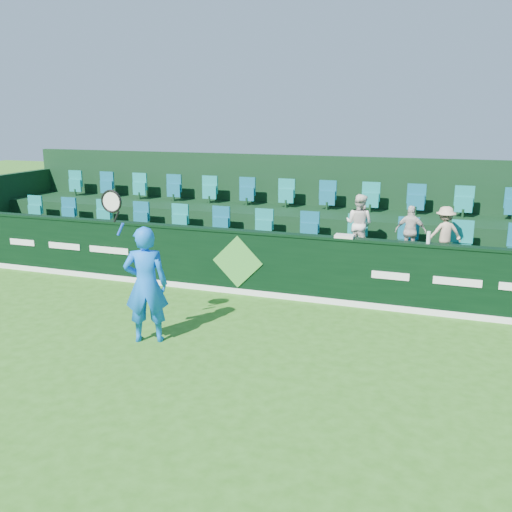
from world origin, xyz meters
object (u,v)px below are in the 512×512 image
at_px(spectator_left, 359,224).
at_px(drinks_bottle, 429,237).
at_px(towel, 345,236).
at_px(spectator_right, 445,233).
at_px(spectator_middle, 411,231).
at_px(tennis_player, 146,284).

height_order(spectator_left, drinks_bottle, spectator_left).
relative_size(towel, drinks_bottle, 1.59).
height_order(spectator_left, spectator_right, spectator_left).
bearing_deg(spectator_middle, spectator_left, 1.87).
xyz_separation_m(spectator_left, towel, (-0.09, -1.12, -0.05)).
height_order(tennis_player, spectator_left, tennis_player).
relative_size(spectator_middle, drinks_bottle, 4.65).
bearing_deg(tennis_player, spectator_left, 55.57).
xyz_separation_m(tennis_player, drinks_bottle, (4.24, 2.93, 0.48)).
relative_size(tennis_player, towel, 7.11).
bearing_deg(towel, tennis_player, -132.51).
height_order(spectator_middle, spectator_right, spectator_right).
distance_m(spectator_right, towel, 2.13).
bearing_deg(towel, drinks_bottle, 0.00).
relative_size(spectator_right, towel, 2.98).
xyz_separation_m(spectator_right, drinks_bottle, (-0.26, -1.12, 0.12)).
xyz_separation_m(tennis_player, spectator_right, (4.50, 4.05, 0.36)).
distance_m(spectator_left, spectator_middle, 1.07).
bearing_deg(drinks_bottle, spectator_middle, 109.73).
distance_m(tennis_player, spectator_right, 6.07).
bearing_deg(towel, spectator_right, 31.70).
bearing_deg(drinks_bottle, tennis_player, -145.34).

